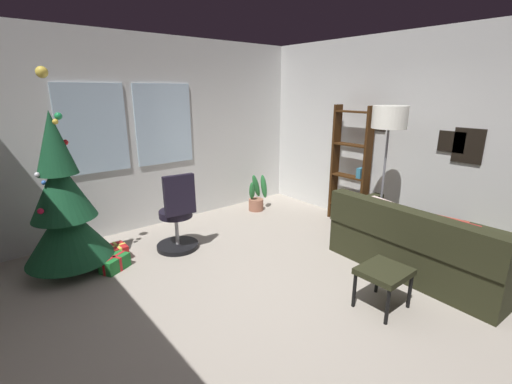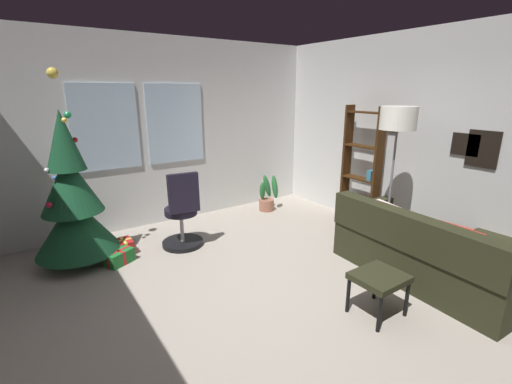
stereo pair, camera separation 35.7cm
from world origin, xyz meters
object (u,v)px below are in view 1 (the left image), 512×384
Objects in this scene: gift_box_green at (115,263)px; potted_plant at (257,197)px; office_chair at (178,220)px; bookshelf at (350,173)px; gift_box_red at (118,252)px; holiday_tree at (64,209)px; footstool at (384,274)px; floor_lamp at (389,125)px; couch at (436,247)px.

potted_plant is (2.72, 0.61, 0.16)m from gift_box_green.
office_chair is at bearing 0.71° from gift_box_green.
office_chair is 2.79m from bookshelf.
gift_box_red reaches higher than gift_box_green.
holiday_tree reaches higher than gift_box_green.
floor_lamp reaches higher than footstool.
gift_box_green is 3.79m from floor_lamp.
gift_box_red is (0.51, -0.04, -0.69)m from holiday_tree.
office_chair reaches higher than gift_box_green.
holiday_tree reaches higher than potted_plant.
couch is 3.23× the size of potted_plant.
couch is 1.60m from floor_lamp.
footstool is at bearing -51.70° from holiday_tree.
couch is 3.83m from gift_box_green.
footstool is at bearing -106.90° from potted_plant.
holiday_tree is 3.57× the size of potted_plant.
gift_box_red is 3.61m from bookshelf.
office_chair is (1.25, -0.30, -0.36)m from holiday_tree.
floor_lamp is 2.65m from potted_plant.
office_chair is (0.86, 0.01, 0.34)m from gift_box_green.
couch is 1.97× the size of office_chair.
bookshelf is (3.90, -1.08, 0.03)m from holiday_tree.
gift_box_red is (-1.66, 2.72, -0.27)m from footstool.
bookshelf is (2.65, -0.78, 0.39)m from office_chair.
gift_box_red is 0.30m from gift_box_green.
bookshelf is 1.28m from floor_lamp.
footstool is at bearing -146.46° from floor_lamp.
floor_lamp reaches higher than couch.
footstool is 3.20m from potted_plant.
gift_box_red is 0.14× the size of bookshelf.
couch is 3.22m from office_chair.
couch is 1.16m from footstool.
office_chair is (-2.08, 2.45, 0.12)m from couch.
gift_box_green is (-0.13, -0.27, -0.01)m from gift_box_red.
holiday_tree is 3.17m from potted_plant.
floor_lamp is (3.44, -1.92, 0.88)m from holiday_tree.
holiday_tree is at bearing 140.46° from couch.
office_chair reaches higher than gift_box_red.
office_chair is at bearing -13.45° from holiday_tree.
bookshelf is 2.87× the size of potted_plant.
holiday_tree is 4.04m from floor_lamp.
floor_lamp is (-0.46, -0.84, 0.85)m from bookshelf.
holiday_tree is 2.18× the size of office_chair.
potted_plant is at bearing 119.86° from bookshelf.
gift_box_green is 0.36× the size of office_chair.
bookshelf is at bearing -12.38° from gift_box_green.
footstool is 1.76× the size of gift_box_red.
footstool is at bearing -179.67° from couch.
floor_lamp is at bearing -27.84° from gift_box_green.
footstool is 0.25× the size of floor_lamp.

